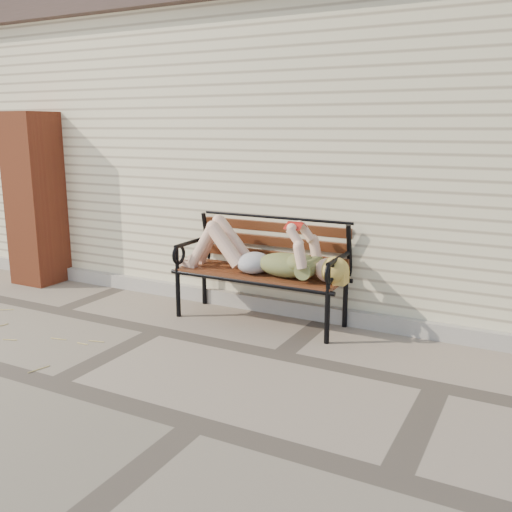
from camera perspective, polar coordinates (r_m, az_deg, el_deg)
The scene contains 7 objects.
ground at distance 5.36m, azimuth -9.83°, elevation -7.37°, with size 80.00×80.00×0.00m, color gray.
house_wall at distance 7.63m, azimuth 3.70°, elevation 10.29°, with size 8.00×4.00×3.00m, color beige.
house_roof at distance 7.74m, azimuth 3.89°, elevation 22.59°, with size 8.30×4.30×0.30m, color #4C3936.
foundation_strip at distance 6.09m, azimuth -4.32°, elevation -4.00°, with size 8.00×0.10×0.15m, color #AEA79D.
brick_pillar at distance 7.22m, azimuth -21.18°, elevation 5.33°, with size 0.50×0.50×2.00m, color brown.
garden_bench at distance 5.44m, azimuth 0.87°, elevation 0.16°, with size 1.76×0.70×1.14m.
reading_woman at distance 5.31m, azimuth 0.34°, elevation 0.26°, with size 1.66×0.38×0.52m.
Camera 1 is at (3.10, -3.97, 1.83)m, focal length 40.00 mm.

